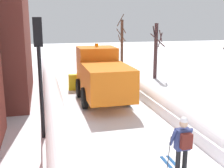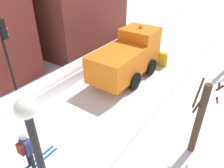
{
  "view_description": "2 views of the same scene",
  "coord_description": "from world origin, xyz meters",
  "px_view_note": "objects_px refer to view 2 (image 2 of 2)",
  "views": [
    {
      "loc": [
        -3.13,
        -5.1,
        4.48
      ],
      "look_at": [
        -0.24,
        6.41,
        1.74
      ],
      "focal_mm": 44.82,
      "sensor_mm": 36.0,
      "label": 1
    },
    {
      "loc": [
        6.22,
        -0.98,
        7.04
      ],
      "look_at": [
        0.73,
        6.94,
        1.09
      ],
      "focal_mm": 34.14,
      "sensor_mm": 36.0,
      "label": 2
    }
  ],
  "objects_px": {
    "traffic_light_pole": "(7,49)",
    "street_lamp": "(42,168)",
    "skier": "(27,149)",
    "plow_truck": "(128,56)",
    "bare_tree_near": "(200,117)"
  },
  "relations": [
    {
      "from": "street_lamp",
      "to": "bare_tree_near",
      "type": "xyz_separation_m",
      "value": [
        2.1,
        5.43,
        -1.39
      ]
    },
    {
      "from": "plow_truck",
      "to": "bare_tree_near",
      "type": "relative_size",
      "value": 1.66
    },
    {
      "from": "skier",
      "to": "traffic_light_pole",
      "type": "height_order",
      "value": "traffic_light_pole"
    },
    {
      "from": "skier",
      "to": "street_lamp",
      "type": "relative_size",
      "value": 0.37
    },
    {
      "from": "skier",
      "to": "traffic_light_pole",
      "type": "distance_m",
      "value": 5.01
    },
    {
      "from": "traffic_light_pole",
      "to": "bare_tree_near",
      "type": "xyz_separation_m",
      "value": [
        8.67,
        2.06,
        -1.42
      ]
    },
    {
      "from": "bare_tree_near",
      "to": "skier",
      "type": "bearing_deg",
      "value": -137.74
    },
    {
      "from": "skier",
      "to": "traffic_light_pole",
      "type": "bearing_deg",
      "value": 149.41
    },
    {
      "from": "traffic_light_pole",
      "to": "bare_tree_near",
      "type": "bearing_deg",
      "value": 13.35
    },
    {
      "from": "bare_tree_near",
      "to": "traffic_light_pole",
      "type": "bearing_deg",
      "value": -166.65
    },
    {
      "from": "street_lamp",
      "to": "bare_tree_near",
      "type": "relative_size",
      "value": 1.38
    },
    {
      "from": "street_lamp",
      "to": "traffic_light_pole",
      "type": "bearing_deg",
      "value": 152.85
    },
    {
      "from": "plow_truck",
      "to": "street_lamp",
      "type": "relative_size",
      "value": 1.21
    },
    {
      "from": "plow_truck",
      "to": "traffic_light_pole",
      "type": "xyz_separation_m",
      "value": [
        -3.24,
        -5.86,
        1.71
      ]
    },
    {
      "from": "traffic_light_pole",
      "to": "street_lamp",
      "type": "relative_size",
      "value": 0.92
    }
  ]
}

